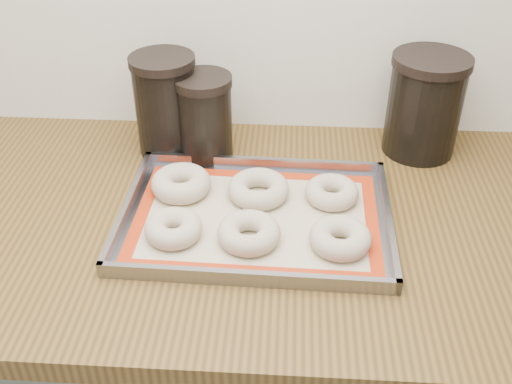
# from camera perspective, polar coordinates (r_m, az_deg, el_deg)

# --- Properties ---
(cabinet) EXTENTS (3.00, 0.65, 0.86)m
(cabinet) POSITION_cam_1_polar(r_m,az_deg,el_deg) (1.39, 2.79, -17.81)
(cabinet) COLOR #5A6559
(cabinet) RESTS_ON floor
(countertop) EXTENTS (3.06, 0.68, 0.04)m
(countertop) POSITION_cam_1_polar(r_m,az_deg,el_deg) (1.06, 3.47, -3.10)
(countertop) COLOR brown
(countertop) RESTS_ON cabinet
(baking_tray) EXTENTS (0.47, 0.34, 0.03)m
(baking_tray) POSITION_cam_1_polar(r_m,az_deg,el_deg) (1.03, -0.00, -2.40)
(baking_tray) COLOR gray
(baking_tray) RESTS_ON countertop
(baking_mat) EXTENTS (0.43, 0.30, 0.00)m
(baking_mat) POSITION_cam_1_polar(r_m,az_deg,el_deg) (1.04, 0.00, -2.49)
(baking_mat) COLOR #C6B793
(baking_mat) RESTS_ON baking_tray
(bagel_front_left) EXTENTS (0.11, 0.11, 0.04)m
(bagel_front_left) POSITION_cam_1_polar(r_m,az_deg,el_deg) (0.99, -7.86, -3.44)
(bagel_front_left) COLOR #C0AD95
(bagel_front_left) RESTS_ON baking_mat
(bagel_front_mid) EXTENTS (0.13, 0.13, 0.04)m
(bagel_front_mid) POSITION_cam_1_polar(r_m,az_deg,el_deg) (0.98, -0.68, -3.90)
(bagel_front_mid) COLOR #C0AD95
(bagel_front_mid) RESTS_ON baking_mat
(bagel_front_right) EXTENTS (0.13, 0.13, 0.04)m
(bagel_front_right) POSITION_cam_1_polar(r_m,az_deg,el_deg) (0.98, 8.03, -4.35)
(bagel_front_right) COLOR #C0AD95
(bagel_front_right) RESTS_ON baking_mat
(bagel_back_left) EXTENTS (0.14, 0.14, 0.04)m
(bagel_back_left) POSITION_cam_1_polar(r_m,az_deg,el_deg) (1.10, -7.14, 0.83)
(bagel_back_left) COLOR #C0AD95
(bagel_back_left) RESTS_ON baking_mat
(bagel_back_mid) EXTENTS (0.11, 0.11, 0.04)m
(bagel_back_mid) POSITION_cam_1_polar(r_m,az_deg,el_deg) (1.08, 0.23, 0.30)
(bagel_back_mid) COLOR #C0AD95
(bagel_back_mid) RESTS_ON baking_mat
(bagel_back_right) EXTENTS (0.12, 0.12, 0.03)m
(bagel_back_right) POSITION_cam_1_polar(r_m,az_deg,el_deg) (1.08, 7.23, -0.02)
(bagel_back_right) COLOR #C0AD95
(bagel_back_right) RESTS_ON baking_mat
(canister_left) EXTENTS (0.13, 0.13, 0.20)m
(canister_left) POSITION_cam_1_polar(r_m,az_deg,el_deg) (1.20, -8.58, 8.21)
(canister_left) COLOR black
(canister_left) RESTS_ON countertop
(canister_mid) EXTENTS (0.11, 0.11, 0.17)m
(canister_mid) POSITION_cam_1_polar(r_m,az_deg,el_deg) (1.17, -4.93, 7.09)
(canister_mid) COLOR black
(canister_mid) RESTS_ON countertop
(canister_right) EXTENTS (0.15, 0.15, 0.20)m
(canister_right) POSITION_cam_1_polar(r_m,az_deg,el_deg) (1.23, 15.76, 8.00)
(canister_right) COLOR black
(canister_right) RESTS_ON countertop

